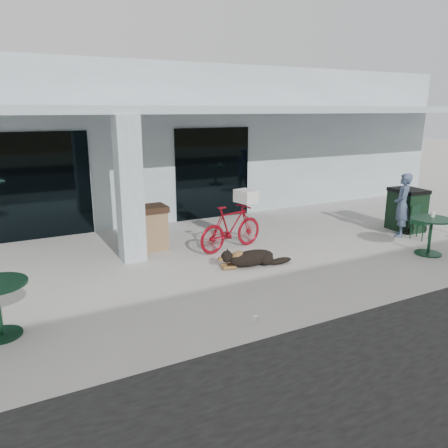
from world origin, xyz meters
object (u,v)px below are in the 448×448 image
cafe_table_far (430,236)px  cafe_chair_far_a (421,223)px  person (402,205)px  wheeled_bin (407,210)px  trash_receptacle (154,227)px  bicycle (231,227)px  dog (252,257)px

cafe_table_far → cafe_chair_far_a: size_ratio=1.04×
person → wheeled_bin: size_ratio=1.43×
cafe_chair_far_a → trash_receptacle: size_ratio=0.83×
bicycle → wheeled_bin: 5.11m
bicycle → trash_receptacle: bicycle is taller
bicycle → cafe_chair_far_a: bearing=-118.8°
cafe_table_far → wheeled_bin: 2.10m
person → wheeled_bin: (0.60, 0.34, -0.25)m
cafe_chair_far_a → person: size_ratio=0.53×
dog → wheeled_bin: wheeled_bin is taller
cafe_table_far → person: bearing=65.7°
wheeled_bin → cafe_table_far: bearing=-120.3°
cafe_chair_far_a → wheeled_bin: wheeled_bin is taller
bicycle → wheeled_bin: wheeled_bin is taller
bicycle → cafe_chair_far_a: size_ratio=2.07×
cafe_table_far → trash_receptacle: trash_receptacle is taller
person → dog: bearing=-40.1°
bicycle → cafe_table_far: bearing=-133.4°
bicycle → person: 4.59m
cafe_table_far → cafe_chair_far_a: bearing=47.4°
cafe_table_far → wheeled_bin: size_ratio=0.78×
dog → cafe_table_far: 4.18m
trash_receptacle → wheeled_bin: (6.66, -1.60, 0.05)m
trash_receptacle → wheeled_bin: wheeled_bin is taller
trash_receptacle → wheeled_bin: bearing=-13.5°
cafe_chair_far_a → bicycle: bearing=152.7°
bicycle → cafe_table_far: (3.84, -2.40, -0.12)m
person → trash_receptacle: bearing=-59.8°
trash_receptacle → wheeled_bin: size_ratio=0.92×
cafe_chair_far_a → wheeled_bin: bearing=54.6°
bicycle → cafe_chair_far_a: (4.69, -1.48, -0.11)m
dog → trash_receptacle: size_ratio=1.14×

